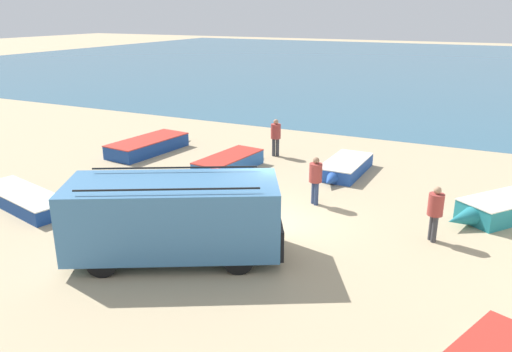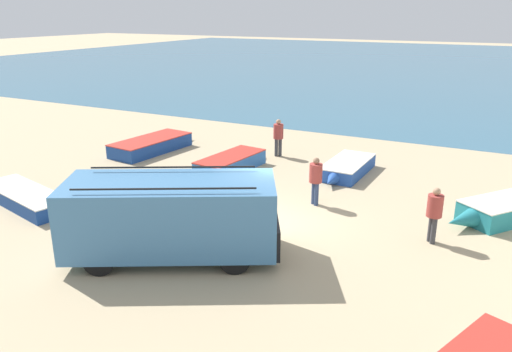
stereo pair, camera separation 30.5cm
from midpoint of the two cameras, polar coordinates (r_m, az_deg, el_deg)
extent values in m
plane|color=tan|center=(15.27, 1.09, -5.56)|extent=(200.00, 200.00, 0.00)
cube|color=#33607A|center=(65.21, 21.34, 11.74)|extent=(120.00, 80.00, 0.01)
cube|color=teal|center=(13.10, -10.08, -4.44)|extent=(5.76, 4.50, 1.80)
cube|color=black|center=(13.22, 1.93, -6.29)|extent=(1.06, 1.82, 0.81)
cube|color=#1E232D|center=(12.82, 1.63, -2.12)|extent=(0.98, 1.73, 0.58)
cylinder|color=black|center=(14.19, -2.71, -5.84)|extent=(0.77, 0.56, 0.76)
cylinder|color=black|center=(12.45, -2.73, -9.51)|extent=(0.77, 0.56, 0.76)
cylinder|color=black|center=(14.60, -15.94, -5.85)|extent=(0.77, 0.56, 0.76)
cylinder|color=black|center=(12.92, -17.86, -9.36)|extent=(0.77, 0.56, 0.76)
cylinder|color=black|center=(13.56, -9.87, 0.95)|extent=(3.89, 2.15, 0.05)
cylinder|color=black|center=(11.95, -10.86, -1.52)|extent=(3.89, 2.15, 0.05)
cube|color=#234CA3|center=(20.24, 9.78, 1.01)|extent=(1.45, 3.13, 0.49)
cone|color=#234CA3|center=(18.53, 7.94, -0.53)|extent=(0.48, 0.69, 0.47)
cube|color=silver|center=(20.19, 9.80, 1.50)|extent=(1.27, 0.23, 0.05)
cube|color=silver|center=(20.16, 9.82, 1.73)|extent=(1.47, 3.16, 0.04)
cube|color=#2D66AD|center=(20.30, -3.57, 1.43)|extent=(1.68, 3.37, 0.57)
cone|color=#2D66AD|center=(21.85, -0.48, 2.70)|extent=(0.63, 0.77, 0.55)
cube|color=#B22D23|center=(20.23, -3.58, 2.03)|extent=(1.21, 0.34, 0.05)
cube|color=#B22D23|center=(20.21, -3.58, 2.26)|extent=(1.70, 3.41, 0.04)
cone|color=#1E757F|center=(16.02, 21.79, -4.58)|extent=(1.05, 1.12, 0.59)
cube|color=navy|center=(18.33, -25.42, -2.47)|extent=(4.18, 2.16, 0.46)
cube|color=silver|center=(18.28, -25.49, -1.98)|extent=(0.46, 1.17, 0.05)
cube|color=silver|center=(18.25, -25.53, -1.73)|extent=(4.23, 2.18, 0.04)
cube|color=navy|center=(23.46, -12.62, 3.36)|extent=(2.00, 4.04, 0.58)
cone|color=navy|center=(25.13, -8.82, 4.58)|extent=(0.65, 0.91, 0.55)
cube|color=#B22D23|center=(23.40, -12.66, 3.90)|extent=(1.47, 0.36, 0.05)
cube|color=#B22D23|center=(23.38, -12.67, 4.10)|extent=(2.02, 4.08, 0.04)
cylinder|color=#38383D|center=(14.95, 18.87, -5.51)|extent=(0.15, 0.15, 0.79)
cylinder|color=#38383D|center=(14.82, 19.17, -5.76)|extent=(0.15, 0.15, 0.79)
cylinder|color=#993833|center=(14.63, 19.30, -3.10)|extent=(0.43, 0.43, 0.62)
sphere|color=tan|center=(14.49, 19.48, -1.55)|extent=(0.21, 0.21, 0.21)
cylinder|color=#38383D|center=(22.27, 1.64, 3.31)|extent=(0.15, 0.15, 0.81)
cylinder|color=#38383D|center=(22.28, 2.08, 3.31)|extent=(0.15, 0.15, 0.81)
cylinder|color=#993833|center=(22.10, 1.88, 5.13)|extent=(0.44, 0.44, 0.64)
sphere|color=tan|center=(22.00, 1.89, 6.22)|extent=(0.22, 0.22, 0.22)
cylinder|color=navy|center=(16.85, 6.07, -1.85)|extent=(0.15, 0.15, 0.80)
cylinder|color=navy|center=(16.72, 6.38, -2.02)|extent=(0.15, 0.15, 0.80)
cylinder|color=#993833|center=(16.56, 6.31, 0.37)|extent=(0.43, 0.43, 0.63)
sphere|color=#8C664C|center=(16.43, 6.36, 1.78)|extent=(0.22, 0.22, 0.22)
camera|label=1|loc=(0.15, -90.53, -0.18)|focal=35.00mm
camera|label=2|loc=(0.15, 89.47, 0.18)|focal=35.00mm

